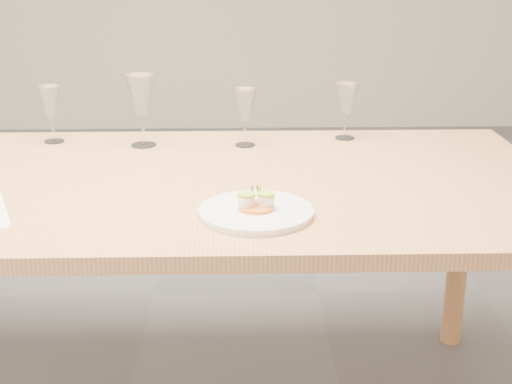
{
  "coord_description": "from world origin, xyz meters",
  "views": [
    {
      "loc": [
        0.35,
        -1.81,
        1.35
      ],
      "look_at": [
        0.39,
        -0.26,
        0.8
      ],
      "focal_mm": 50.0,
      "sensor_mm": 36.0,
      "label": 1
    }
  ],
  "objects_px": {
    "wine_glass_0": "(51,103)",
    "wine_glass_3": "(346,100)",
    "dining_table": "(109,203)",
    "dinner_plate": "(256,211)",
    "wine_glass_1": "(141,96)",
    "wine_glass_2": "(245,106)"
  },
  "relations": [
    {
      "from": "wine_glass_0",
      "to": "wine_glass_1",
      "type": "relative_size",
      "value": 0.81
    },
    {
      "from": "wine_glass_0",
      "to": "dinner_plate",
      "type": "bearing_deg",
      "value": -46.54
    },
    {
      "from": "wine_glass_3",
      "to": "wine_glass_2",
      "type": "bearing_deg",
      "value": -166.57
    },
    {
      "from": "wine_glass_0",
      "to": "dining_table",
      "type": "bearing_deg",
      "value": -58.57
    },
    {
      "from": "dining_table",
      "to": "wine_glass_0",
      "type": "xyz_separation_m",
      "value": [
        -0.23,
        0.38,
        0.19
      ]
    },
    {
      "from": "wine_glass_2",
      "to": "dining_table",
      "type": "bearing_deg",
      "value": -139.11
    },
    {
      "from": "wine_glass_2",
      "to": "dinner_plate",
      "type": "bearing_deg",
      "value": -88.21
    },
    {
      "from": "wine_glass_0",
      "to": "wine_glass_3",
      "type": "xyz_separation_m",
      "value": [
        0.92,
        0.02,
        -0.0
      ]
    },
    {
      "from": "wine_glass_1",
      "to": "dinner_plate",
      "type": "bearing_deg",
      "value": -61.15
    },
    {
      "from": "dinner_plate",
      "to": "wine_glass_0",
      "type": "xyz_separation_m",
      "value": [
        -0.62,
        0.65,
        0.11
      ]
    },
    {
      "from": "wine_glass_0",
      "to": "wine_glass_3",
      "type": "distance_m",
      "value": 0.92
    },
    {
      "from": "dining_table",
      "to": "wine_glass_0",
      "type": "relative_size",
      "value": 13.46
    },
    {
      "from": "dining_table",
      "to": "dinner_plate",
      "type": "relative_size",
      "value": 9.04
    },
    {
      "from": "wine_glass_0",
      "to": "wine_glass_3",
      "type": "bearing_deg",
      "value": 1.17
    },
    {
      "from": "dining_table",
      "to": "wine_glass_3",
      "type": "height_order",
      "value": "wine_glass_3"
    },
    {
      "from": "dinner_plate",
      "to": "wine_glass_0",
      "type": "height_order",
      "value": "wine_glass_0"
    },
    {
      "from": "dining_table",
      "to": "wine_glass_2",
      "type": "relative_size",
      "value": 13.52
    },
    {
      "from": "wine_glass_1",
      "to": "wine_glass_2",
      "type": "distance_m",
      "value": 0.32
    },
    {
      "from": "wine_glass_2",
      "to": "wine_glass_0",
      "type": "bearing_deg",
      "value": 174.52
    },
    {
      "from": "dinner_plate",
      "to": "wine_glass_1",
      "type": "xyz_separation_m",
      "value": [
        -0.33,
        0.6,
        0.14
      ]
    },
    {
      "from": "dining_table",
      "to": "wine_glass_2",
      "type": "xyz_separation_m",
      "value": [
        0.37,
        0.32,
        0.19
      ]
    },
    {
      "from": "wine_glass_0",
      "to": "wine_glass_1",
      "type": "distance_m",
      "value": 0.29
    }
  ]
}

